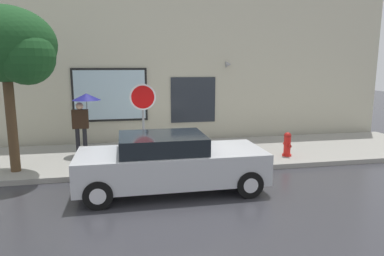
{
  "coord_description": "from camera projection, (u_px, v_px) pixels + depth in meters",
  "views": [
    {
      "loc": [
        -1.0,
        -8.19,
        3.04
      ],
      "look_at": [
        1.0,
        1.8,
        1.2
      ],
      "focal_mm": 32.25,
      "sensor_mm": 36.0,
      "label": 1
    }
  ],
  "objects": [
    {
      "name": "ground_plane",
      "position": [
        167.0,
        189.0,
        8.64
      ],
      "size": [
        60.0,
        60.0,
        0.0
      ],
      "primitive_type": "plane",
      "color": "#333338"
    },
    {
      "name": "sidewalk",
      "position": [
        156.0,
        156.0,
        11.52
      ],
      "size": [
        20.0,
        4.0,
        0.15
      ],
      "primitive_type": "cube",
      "color": "gray",
      "rests_on": "ground"
    },
    {
      "name": "building_facade",
      "position": [
        148.0,
        54.0,
        13.32
      ],
      "size": [
        20.0,
        0.67,
        7.0
      ],
      "color": "beige",
      "rests_on": "ground"
    },
    {
      "name": "parked_car",
      "position": [
        170.0,
        162.0,
        8.44
      ],
      "size": [
        4.52,
        1.9,
        1.41
      ],
      "color": "#B7BABF",
      "rests_on": "ground"
    },
    {
      "name": "fire_hydrant",
      "position": [
        287.0,
        144.0,
        11.16
      ],
      "size": [
        0.3,
        0.44,
        0.78
      ],
      "color": "red",
      "rests_on": "sidewalk"
    },
    {
      "name": "pedestrian_with_umbrella",
      "position": [
        84.0,
        108.0,
        11.19
      ],
      "size": [
        0.94,
        0.91,
        2.02
      ],
      "color": "black",
      "rests_on": "sidewalk"
    },
    {
      "name": "street_tree",
      "position": [
        9.0,
        48.0,
        8.97
      ],
      "size": [
        2.65,
        2.25,
        4.45
      ],
      "color": "#4C3823",
      "rests_on": "sidewalk"
    },
    {
      "name": "stop_sign",
      "position": [
        143.0,
        108.0,
        9.98
      ],
      "size": [
        0.76,
        0.1,
        2.39
      ],
      "color": "gray",
      "rests_on": "sidewalk"
    }
  ]
}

